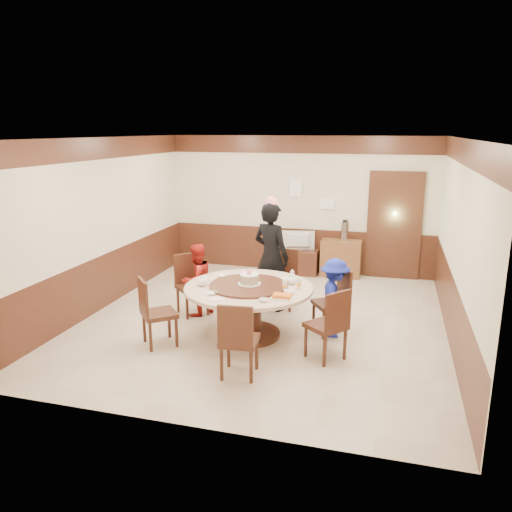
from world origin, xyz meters
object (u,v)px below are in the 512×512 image
(birthday_cake, at_px, (249,279))
(tv_stand, at_px, (298,262))
(shrimp_platter, at_px, (282,297))
(side_cabinet, at_px, (341,258))
(person_red, at_px, (197,280))
(person_blue, at_px, (334,298))
(banquet_table, at_px, (249,301))
(person_standing, at_px, (271,256))
(thermos, at_px, (345,231))
(television, at_px, (298,241))

(birthday_cake, xyz_separation_m, tv_stand, (0.07, 3.36, -0.61))
(shrimp_platter, xyz_separation_m, side_cabinet, (0.38, 3.80, -0.40))
(birthday_cake, bearing_deg, person_red, 151.18)
(person_blue, relative_size, tv_stand, 1.36)
(person_blue, relative_size, side_cabinet, 1.44)
(tv_stand, height_order, side_cabinet, side_cabinet)
(person_red, bearing_deg, birthday_cake, 87.62)
(shrimp_platter, xyz_separation_m, tv_stand, (-0.51, 3.77, -0.53))
(person_blue, height_order, tv_stand, person_blue)
(banquet_table, height_order, person_standing, person_standing)
(person_blue, relative_size, thermos, 3.04)
(tv_stand, bearing_deg, person_standing, -90.98)
(person_standing, bearing_deg, side_cabinet, -90.16)
(shrimp_platter, distance_m, side_cabinet, 3.84)
(banquet_table, relative_size, thermos, 4.83)
(birthday_cake, height_order, shrimp_platter, birthday_cake)
(person_blue, bearing_deg, person_standing, 37.62)
(shrimp_platter, distance_m, television, 3.81)
(person_red, xyz_separation_m, television, (1.11, 2.79, 0.11))
(tv_stand, bearing_deg, banquet_table, -91.26)
(birthday_cake, distance_m, shrimp_platter, 0.71)
(person_blue, bearing_deg, person_red, 67.82)
(television, relative_size, side_cabinet, 0.84)
(banquet_table, bearing_deg, thermos, 73.46)
(person_standing, relative_size, shrimp_platter, 5.99)
(tv_stand, height_order, thermos, thermos)
(person_red, height_order, birthday_cake, person_red)
(person_red, distance_m, birthday_cake, 1.22)
(person_blue, xyz_separation_m, side_cabinet, (-0.23, 3.08, -0.20))
(television, bearing_deg, person_standing, 77.48)
(person_red, xyz_separation_m, tv_stand, (1.11, 2.79, -0.34))
(banquet_table, xyz_separation_m, television, (0.07, 3.38, 0.16))
(person_blue, bearing_deg, birthday_cake, 89.30)
(person_blue, xyz_separation_m, tv_stand, (-1.11, 3.05, -0.33))
(banquet_table, relative_size, person_red, 1.57)
(birthday_cake, xyz_separation_m, thermos, (1.01, 3.39, 0.08))
(banquet_table, bearing_deg, tv_stand, 88.74)
(person_blue, relative_size, shrimp_platter, 3.85)
(birthday_cake, xyz_separation_m, side_cabinet, (0.95, 3.39, -0.48))
(person_red, relative_size, thermos, 3.08)
(person_red, relative_size, tv_stand, 1.38)
(side_cabinet, bearing_deg, birthday_cake, -105.66)
(television, distance_m, thermos, 0.97)
(banquet_table, distance_m, person_blue, 1.23)
(person_red, relative_size, side_cabinet, 1.46)
(thermos, bearing_deg, television, -178.17)
(side_cabinet, bearing_deg, banquet_table, -105.64)
(person_blue, height_order, birthday_cake, person_blue)
(banquet_table, height_order, side_cabinet, banquet_table)
(thermos, bearing_deg, banquet_table, -106.54)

